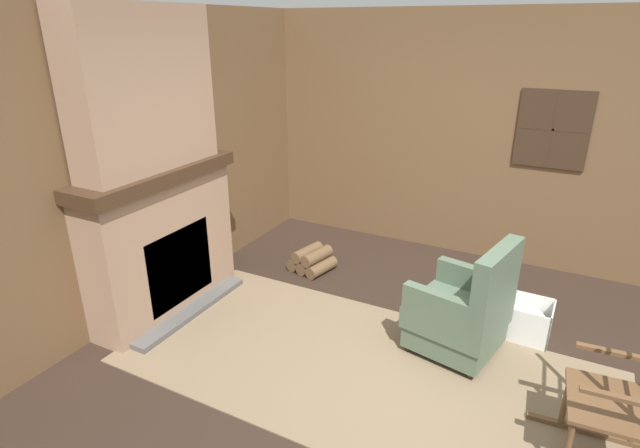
# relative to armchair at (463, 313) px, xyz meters

# --- Properties ---
(ground_plane) EXTENTS (14.00, 14.00, 0.00)m
(ground_plane) POSITION_rel_armchair_xyz_m (-0.25, -0.56, -0.35)
(ground_plane) COLOR #2D2119
(wood_panel_wall_left) EXTENTS (0.06, 5.55, 2.61)m
(wood_panel_wall_left) POSITION_rel_armchair_xyz_m (-2.75, -0.56, 0.95)
(wood_panel_wall_left) COLOR brown
(wood_panel_wall_left) RESTS_ON ground
(wood_panel_wall_back) EXTENTS (5.55, 0.09, 2.61)m
(wood_panel_wall_back) POSITION_rel_armchair_xyz_m (-0.24, 1.95, 0.96)
(wood_panel_wall_back) COLOR brown
(wood_panel_wall_back) RESTS_ON ground
(fireplace_hearth) EXTENTS (0.59, 1.56, 1.33)m
(fireplace_hearth) POSITION_rel_armchair_xyz_m (-2.52, -0.56, 0.31)
(fireplace_hearth) COLOR #9E7A60
(fireplace_hearth) RESTS_ON ground
(chimney_breast) EXTENTS (0.33, 1.29, 1.27)m
(chimney_breast) POSITION_rel_armchair_xyz_m (-2.53, -0.56, 1.61)
(chimney_breast) COLOR #9E7A60
(chimney_breast) RESTS_ON fireplace_hearth
(area_rug) EXTENTS (3.67, 1.74, 0.01)m
(area_rug) POSITION_rel_armchair_xyz_m (-0.60, -0.55, -0.35)
(area_rug) COLOR #7A664C
(area_rug) RESTS_ON ground
(armchair) EXTENTS (0.78, 0.77, 0.96)m
(armchair) POSITION_rel_armchair_xyz_m (0.00, 0.00, 0.00)
(armchair) COLOR #516651
(armchair) RESTS_ON ground
(rocking_chair) EXTENTS (0.83, 0.53, 1.35)m
(rocking_chair) POSITION_rel_armchair_xyz_m (1.03, -0.71, 0.09)
(rocking_chair) COLOR brown
(rocking_chair) RESTS_ON ground
(firewood_stack) EXTENTS (0.47, 0.46, 0.24)m
(firewood_stack) POSITION_rel_armchair_xyz_m (-1.72, 0.72, -0.24)
(firewood_stack) COLOR brown
(firewood_stack) RESTS_ON ground
(laundry_basket) EXTENTS (0.43, 0.36, 0.32)m
(laundry_basket) POSITION_rel_armchair_xyz_m (0.42, 0.47, -0.19)
(laundry_basket) COLOR white
(laundry_basket) RESTS_ON ground
(oil_lamp_vase) EXTENTS (0.10, 0.10, 0.30)m
(oil_lamp_vase) POSITION_rel_armchair_xyz_m (-2.57, -1.05, 1.08)
(oil_lamp_vase) COLOR silver
(oil_lamp_vase) RESTS_ON fireplace_hearth
(storage_case) EXTENTS (0.15, 0.23, 0.14)m
(storage_case) POSITION_rel_armchair_xyz_m (-2.57, 0.01, 1.05)
(storage_case) COLOR gray
(storage_case) RESTS_ON fireplace_hearth
(decorative_plate_on_mantel) EXTENTS (0.07, 0.25, 0.25)m
(decorative_plate_on_mantel) POSITION_rel_armchair_xyz_m (-2.59, -0.59, 1.10)
(decorative_plate_on_mantel) COLOR #336093
(decorative_plate_on_mantel) RESTS_ON fireplace_hearth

